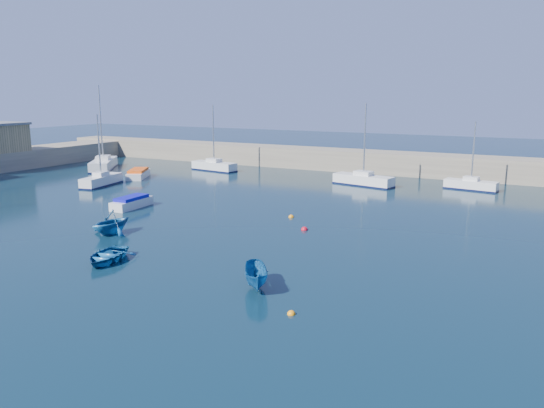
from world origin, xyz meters
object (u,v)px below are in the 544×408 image
at_px(sailboat_3, 101,180).
at_px(sailboat_6, 363,180).
at_px(sailboat_5, 214,166).
at_px(dinghy_left, 111,222).
at_px(motorboat_1, 132,202).
at_px(dinghy_center, 107,256).
at_px(motorboat_2, 138,174).
at_px(sailboat_7, 471,185).
at_px(dinghy_right, 257,277).
at_px(sailboat_4, 103,164).

bearing_deg(sailboat_3, sailboat_6, 17.79).
height_order(sailboat_5, dinghy_left, sailboat_5).
height_order(sailboat_5, motorboat_1, sailboat_5).
bearing_deg(dinghy_center, sailboat_3, 120.56).
bearing_deg(sailboat_5, sailboat_6, -86.92).
xyz_separation_m(sailboat_3, motorboat_2, (-0.18, 6.01, -0.11)).
bearing_deg(sailboat_3, motorboat_2, 81.39).
relative_size(motorboat_1, motorboat_2, 0.80).
relative_size(sailboat_7, dinghy_right, 2.24).
relative_size(dinghy_center, dinghy_right, 1.15).
relative_size(sailboat_3, sailboat_4, 0.71).
relative_size(motorboat_1, dinghy_right, 1.35).
bearing_deg(sailboat_4, motorboat_2, -56.31).
height_order(sailboat_3, sailboat_6, sailboat_6).
height_order(motorboat_2, dinghy_right, dinghy_right).
relative_size(sailboat_5, dinghy_right, 2.68).
bearing_deg(sailboat_7, dinghy_left, 154.54).
height_order(sailboat_3, sailboat_4, sailboat_4).
relative_size(sailboat_3, motorboat_2, 1.44).
relative_size(sailboat_5, motorboat_1, 1.99).
bearing_deg(motorboat_2, motorboat_1, -78.61).
bearing_deg(motorboat_2, dinghy_right, -68.09).
bearing_deg(sailboat_7, dinghy_right, 178.70).
bearing_deg(sailboat_4, dinghy_left, -79.23).
bearing_deg(dinghy_right, motorboat_2, 107.37).
xyz_separation_m(sailboat_3, dinghy_right, (29.79, -18.97, 0.00)).
distance_m(sailboat_4, motorboat_2, 9.67).
relative_size(sailboat_7, motorboat_2, 1.33).
xyz_separation_m(sailboat_4, sailboat_6, (34.11, 3.78, -0.08)).
height_order(sailboat_6, motorboat_1, sailboat_6).
distance_m(sailboat_3, sailboat_4, 13.23).
xyz_separation_m(motorboat_1, dinghy_center, (9.16, -12.22, -0.10)).
height_order(sailboat_6, motorboat_2, sailboat_6).
bearing_deg(dinghy_right, motorboat_1, 115.30).
bearing_deg(sailboat_4, sailboat_5, -12.68).
distance_m(sailboat_4, dinghy_left, 34.39).
relative_size(motorboat_2, dinghy_center, 1.47).
bearing_deg(motorboat_1, sailboat_6, 52.61).
bearing_deg(motorboat_1, motorboat_2, 127.23).
height_order(sailboat_4, motorboat_2, sailboat_4).
xyz_separation_m(dinghy_center, dinghy_right, (9.95, 0.34, 0.23)).
height_order(sailboat_3, motorboat_2, sailboat_3).
distance_m(sailboat_7, dinghy_left, 36.33).
bearing_deg(sailboat_5, motorboat_2, 161.37).
relative_size(sailboat_5, motorboat_2, 1.59).
bearing_deg(sailboat_6, motorboat_2, 117.90).
relative_size(sailboat_4, motorboat_2, 2.04).
bearing_deg(sailboat_4, dinghy_center, -79.85).
relative_size(sailboat_4, dinghy_left, 3.30).
bearing_deg(dinghy_center, sailboat_5, 98.91).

